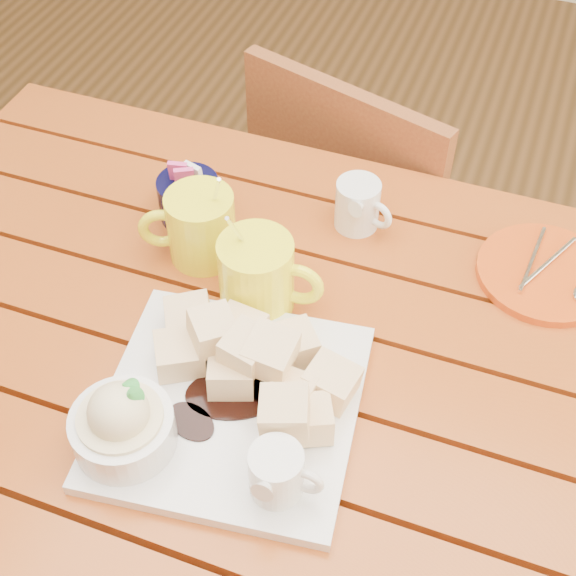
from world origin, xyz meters
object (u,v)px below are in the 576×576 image
at_px(table, 269,395).
at_px(chair_far, 365,222).
at_px(coffee_mug_right, 259,275).
at_px(orange_saucer, 546,273).
at_px(coffee_mug_left, 199,226).
at_px(dessert_plate, 213,400).

distance_m(table, chair_far, 0.59).
relative_size(coffee_mug_right, orange_saucer, 0.88).
relative_size(coffee_mug_right, chair_far, 0.20).
height_order(coffee_mug_left, orange_saucer, coffee_mug_left).
bearing_deg(coffee_mug_right, table, -64.02).
height_order(table, chair_far, chair_far).
xyz_separation_m(table, dessert_plate, (-0.02, -0.12, 0.14)).
distance_m(dessert_plate, orange_saucer, 0.49).
distance_m(orange_saucer, chair_far, 0.55).
height_order(table, orange_saucer, orange_saucer).
height_order(coffee_mug_left, coffee_mug_right, coffee_mug_right).
height_order(table, coffee_mug_right, coffee_mug_right).
height_order(dessert_plate, orange_saucer, dessert_plate).
relative_size(dessert_plate, chair_far, 0.40).
bearing_deg(chair_far, dessert_plate, 106.92).
relative_size(orange_saucer, chair_far, 0.22).
height_order(dessert_plate, coffee_mug_left, coffee_mug_left).
xyz_separation_m(dessert_plate, chair_far, (0.00, 0.68, -0.32)).
relative_size(dessert_plate, orange_saucer, 1.78).
distance_m(table, orange_saucer, 0.41).
bearing_deg(chair_far, coffee_mug_left, 91.17).
bearing_deg(coffee_mug_right, dessert_plate, -88.88).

